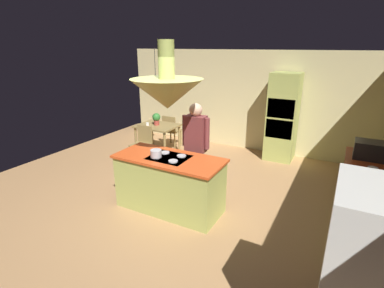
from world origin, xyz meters
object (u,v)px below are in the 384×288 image
(oven_tower, at_px, (282,117))
(cooking_pot_on_cooktop, at_px, (156,153))
(kitchen_island, at_px, (170,183))
(canister_sugar, at_px, (372,179))
(dining_table, at_px, (158,129))
(microwave_on_counter, at_px, (370,150))
(chair_facing_island, at_px, (143,142))
(person_at_island, at_px, (196,144))
(canister_tea, at_px, (371,174))
(potted_plant_on_table, at_px, (156,118))
(canister_flour, at_px, (372,186))
(cup_on_table, at_px, (147,124))
(chair_by_back_wall, at_px, (171,129))

(oven_tower, relative_size, cooking_pot_on_cooktop, 11.52)
(kitchen_island, distance_m, canister_sugar, 2.92)
(oven_tower, relative_size, dining_table, 2.10)
(microwave_on_counter, bearing_deg, chair_facing_island, -179.87)
(oven_tower, distance_m, cooking_pot_on_cooktop, 3.60)
(oven_tower, distance_m, person_at_island, 2.75)
(kitchen_island, xyz_separation_m, canister_tea, (2.84, 0.59, 0.56))
(cooking_pot_on_cooktop, bearing_deg, canister_sugar, 10.14)
(dining_table, relative_size, cooking_pot_on_cooktop, 5.47)
(canister_sugar, bearing_deg, oven_tower, 121.53)
(person_at_island, relative_size, potted_plant_on_table, 5.73)
(kitchen_island, distance_m, canister_flour, 2.90)
(chair_facing_island, bearing_deg, person_at_island, -23.74)
(dining_table, relative_size, canister_tea, 5.35)
(kitchen_island, bearing_deg, canister_tea, 11.67)
(person_at_island, height_order, chair_facing_island, person_at_island)
(dining_table, bearing_deg, microwave_on_counter, -7.67)
(person_at_island, distance_m, canister_flour, 2.74)
(cup_on_table, bearing_deg, oven_tower, 24.46)
(kitchen_island, bearing_deg, person_at_island, 78.55)
(chair_facing_island, relative_size, chair_by_back_wall, 1.00)
(potted_plant_on_table, bearing_deg, canister_sugar, -20.39)
(potted_plant_on_table, bearing_deg, person_at_island, -37.60)
(dining_table, bearing_deg, chair_facing_island, -90.00)
(dining_table, relative_size, canister_sugar, 5.38)
(person_at_island, relative_size, chair_by_back_wall, 1.98)
(chair_by_back_wall, distance_m, canister_sugar, 5.12)
(person_at_island, height_order, cup_on_table, person_at_island)
(kitchen_island, distance_m, cup_on_table, 2.67)
(chair_by_back_wall, bearing_deg, oven_tower, -169.46)
(person_at_island, relative_size, cooking_pot_on_cooktop, 9.56)
(chair_facing_island, relative_size, canister_sugar, 4.75)
(dining_table, distance_m, chair_facing_island, 0.64)
(chair_by_back_wall, height_order, cup_on_table, chair_by_back_wall)
(cup_on_table, bearing_deg, microwave_on_counter, -5.01)
(potted_plant_on_table, relative_size, canister_flour, 2.01)
(dining_table, distance_m, cup_on_table, 0.30)
(potted_plant_on_table, bearing_deg, canister_flour, -22.35)
(oven_tower, bearing_deg, potted_plant_on_table, -158.01)
(dining_table, distance_m, microwave_on_counter, 4.60)
(person_at_island, distance_m, potted_plant_on_table, 2.35)
(chair_facing_island, distance_m, chair_by_back_wall, 1.24)
(oven_tower, distance_m, microwave_on_counter, 2.47)
(oven_tower, distance_m, canister_sugar, 3.33)
(canister_flour, xyz_separation_m, cooking_pot_on_cooktop, (-3.00, -0.36, 0.01))
(chair_by_back_wall, xyz_separation_m, cooking_pot_on_cooktop, (1.54, -2.85, 0.51))
(person_at_island, bearing_deg, oven_tower, 69.45)
(canister_tea, bearing_deg, microwave_on_counter, 90.00)
(kitchen_island, height_order, cup_on_table, kitchen_island)
(dining_table, xyz_separation_m, cup_on_table, (-0.15, -0.20, 0.16))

